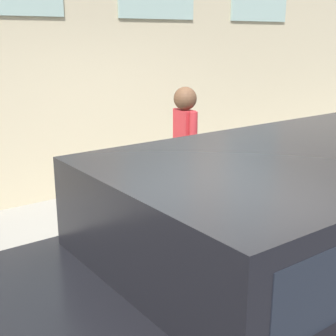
% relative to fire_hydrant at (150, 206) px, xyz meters
% --- Properties ---
extents(ground_plane, '(80.00, 80.00, 0.00)m').
position_rel_fire_hydrant_xyz_m(ground_plane, '(-0.46, -0.39, -0.58)').
color(ground_plane, '#38383A').
extents(sidewalk, '(2.33, 60.00, 0.18)m').
position_rel_fire_hydrant_xyz_m(sidewalk, '(0.71, -0.39, -0.49)').
color(sidewalk, '#9E9B93').
rests_on(sidewalk, ground_plane).
extents(fire_hydrant, '(0.28, 0.40, 0.79)m').
position_rel_fire_hydrant_xyz_m(fire_hydrant, '(0.00, 0.00, 0.00)').
color(fire_hydrant, '#2D7260').
rests_on(fire_hydrant, sidewalk).
extents(person, '(0.38, 0.25, 1.57)m').
position_rel_fire_hydrant_xyz_m(person, '(0.19, -0.60, 0.54)').
color(person, '#232328').
rests_on(person, sidewalk).
extents(parked_truck_charcoal_near, '(1.89, 5.20, 1.56)m').
position_rel_fire_hydrant_xyz_m(parked_truck_charcoal_near, '(-1.93, -0.09, 0.33)').
color(parked_truck_charcoal_near, black).
rests_on(parked_truck_charcoal_near, ground_plane).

